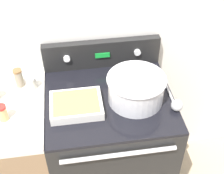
{
  "coord_description": "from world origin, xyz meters",
  "views": [
    {
      "loc": [
        -0.18,
        -0.95,
        2.16
      ],
      "look_at": [
        0.02,
        0.34,
        1.01
      ],
      "focal_mm": 50.0,
      "sensor_mm": 36.0,
      "label": 1
    }
  ],
  "objects_px": {
    "mixing_bowl": "(136,88)",
    "ladle": "(176,103)",
    "casserole_dish": "(76,105)",
    "spice_jar_white_cap": "(31,82)",
    "spice_jar_brown_cap": "(19,78)",
    "spice_jar_red_cap": "(2,113)"
  },
  "relations": [
    {
      "from": "casserole_dish",
      "to": "spice_jar_white_cap",
      "type": "relative_size",
      "value": 3.5
    },
    {
      "from": "casserole_dish",
      "to": "spice_jar_red_cap",
      "type": "distance_m",
      "value": 0.38
    },
    {
      "from": "mixing_bowl",
      "to": "spice_jar_red_cap",
      "type": "xyz_separation_m",
      "value": [
        -0.71,
        -0.06,
        -0.03
      ]
    },
    {
      "from": "casserole_dish",
      "to": "spice_jar_brown_cap",
      "type": "relative_size",
      "value": 2.46
    },
    {
      "from": "casserole_dish",
      "to": "ladle",
      "type": "height_order",
      "value": "ladle"
    },
    {
      "from": "spice_jar_red_cap",
      "to": "spice_jar_white_cap",
      "type": "bearing_deg",
      "value": 59.22
    },
    {
      "from": "spice_jar_white_cap",
      "to": "spice_jar_red_cap",
      "type": "height_order",
      "value": "spice_jar_red_cap"
    },
    {
      "from": "ladle",
      "to": "casserole_dish",
      "type": "bearing_deg",
      "value": 172.39
    },
    {
      "from": "casserole_dish",
      "to": "spice_jar_white_cap",
      "type": "xyz_separation_m",
      "value": [
        -0.24,
        0.2,
        0.02
      ]
    },
    {
      "from": "spice_jar_brown_cap",
      "to": "ladle",
      "type": "bearing_deg",
      "value": -19.56
    },
    {
      "from": "mixing_bowl",
      "to": "spice_jar_brown_cap",
      "type": "bearing_deg",
      "value": 162.29
    },
    {
      "from": "casserole_dish",
      "to": "spice_jar_white_cap",
      "type": "distance_m",
      "value": 0.31
    },
    {
      "from": "ladle",
      "to": "spice_jar_brown_cap",
      "type": "bearing_deg",
      "value": 160.44
    },
    {
      "from": "mixing_bowl",
      "to": "spice_jar_white_cap",
      "type": "distance_m",
      "value": 0.6
    },
    {
      "from": "spice_jar_white_cap",
      "to": "spice_jar_brown_cap",
      "type": "relative_size",
      "value": 0.7
    },
    {
      "from": "spice_jar_white_cap",
      "to": "spice_jar_red_cap",
      "type": "distance_m",
      "value": 0.27
    },
    {
      "from": "spice_jar_white_cap",
      "to": "spice_jar_brown_cap",
      "type": "height_order",
      "value": "spice_jar_brown_cap"
    },
    {
      "from": "spice_jar_white_cap",
      "to": "spice_jar_brown_cap",
      "type": "xyz_separation_m",
      "value": [
        -0.07,
        0.03,
        0.02
      ]
    },
    {
      "from": "mixing_bowl",
      "to": "spice_jar_brown_cap",
      "type": "height_order",
      "value": "mixing_bowl"
    },
    {
      "from": "casserole_dish",
      "to": "spice_jar_red_cap",
      "type": "xyz_separation_m",
      "value": [
        -0.38,
        -0.03,
        0.03
      ]
    },
    {
      "from": "spice_jar_white_cap",
      "to": "mixing_bowl",
      "type": "bearing_deg",
      "value": -16.85
    },
    {
      "from": "mixing_bowl",
      "to": "ladle",
      "type": "distance_m",
      "value": 0.23
    }
  ]
}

